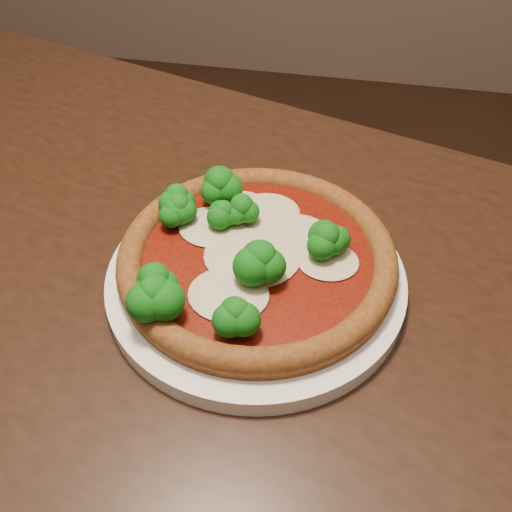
# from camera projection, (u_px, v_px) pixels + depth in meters

# --- Properties ---
(dining_table) EXTENTS (1.49, 1.08, 0.75)m
(dining_table) POSITION_uv_depth(u_px,v_px,m) (189.00, 345.00, 0.63)
(dining_table) COLOR black
(dining_table) RESTS_ON floor
(plate) EXTENTS (0.29, 0.29, 0.02)m
(plate) POSITION_uv_depth(u_px,v_px,m) (256.00, 279.00, 0.55)
(plate) COLOR silver
(plate) RESTS_ON dining_table
(pizza) EXTENTS (0.27, 0.27, 0.06)m
(pizza) POSITION_uv_depth(u_px,v_px,m) (249.00, 253.00, 0.54)
(pizza) COLOR brown
(pizza) RESTS_ON plate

